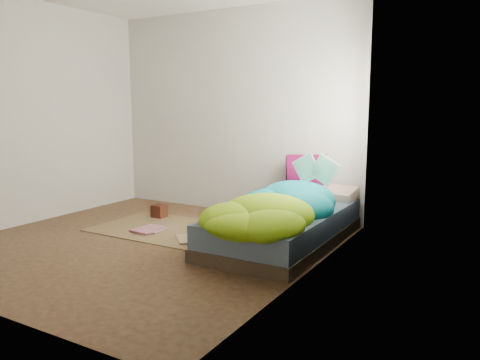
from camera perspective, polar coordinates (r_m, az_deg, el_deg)
name	(u,v)px	position (r m, az deg, el deg)	size (l,w,h in m)	color
ground	(145,243)	(4.89, -11.55, -7.58)	(3.50, 3.50, 0.00)	#3B2116
room_walls	(141,80)	(4.69, -12.01, 11.83)	(3.54, 3.54, 2.62)	beige
bed	(284,227)	(4.78, 5.40, -5.72)	(1.00, 2.00, 0.34)	#3B2A20
duvet	(275,197)	(4.51, 4.29, -2.14)	(0.96, 1.84, 0.34)	#086C7F
rug	(167,229)	(5.38, -8.85, -5.89)	(1.60, 1.10, 0.01)	brown
pillow_floral	(332,194)	(5.39, 11.17, -1.64)	(0.53, 0.33, 0.12)	beige
pillow_magenta	(306,175)	(5.55, 8.09, 0.58)	(0.47, 0.15, 0.47)	#4B0528
open_book	(315,160)	(5.06, 9.18, 2.43)	(0.42, 0.09, 0.26)	green
wooden_box	(159,211)	(5.91, -9.81, -3.74)	(0.15, 0.15, 0.15)	black
floor_book_a	(147,229)	(5.35, -11.29, -5.85)	(0.20, 0.28, 0.02)	silver
floor_book_b	(140,228)	(5.38, -12.10, -5.73)	(0.26, 0.34, 0.03)	#D77C84
floor_book_c	(178,240)	(4.86, -7.63, -7.25)	(0.25, 0.34, 0.03)	tan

